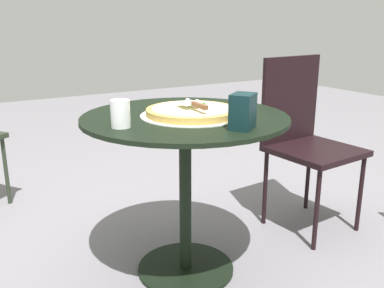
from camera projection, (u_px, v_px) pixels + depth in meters
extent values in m
plane|color=slate|center=(186.00, 270.00, 2.01)|extent=(10.00, 10.00, 0.00)
cylinder|color=black|center=(185.00, 117.00, 1.81)|extent=(0.87, 0.87, 0.02)
cylinder|color=black|center=(185.00, 197.00, 1.91)|extent=(0.05, 0.05, 0.70)
cylinder|color=black|center=(186.00, 268.00, 2.01)|extent=(0.44, 0.44, 0.02)
cylinder|color=silver|center=(192.00, 115.00, 1.80)|extent=(0.43, 0.43, 0.00)
cylinder|color=#C09645|center=(192.00, 112.00, 1.79)|extent=(0.38, 0.38, 0.03)
cylinder|color=beige|center=(192.00, 108.00, 1.79)|extent=(0.34, 0.34, 0.00)
sphere|color=white|center=(197.00, 102.00, 1.88)|extent=(0.02, 0.02, 0.02)
sphere|color=#33672D|center=(204.00, 105.00, 1.83)|extent=(0.01, 0.01, 0.01)
sphere|color=#276128|center=(204.00, 104.00, 1.84)|extent=(0.02, 0.02, 0.02)
sphere|color=silver|center=(188.00, 101.00, 1.92)|extent=(0.02, 0.02, 0.02)
sphere|color=#2A741C|center=(185.00, 104.00, 1.85)|extent=(0.01, 0.01, 0.01)
cube|color=silver|center=(188.00, 103.00, 1.79)|extent=(0.11, 0.09, 0.00)
cube|color=brown|center=(200.00, 105.00, 1.70)|extent=(0.11, 0.03, 0.02)
cylinder|color=silver|center=(120.00, 114.00, 1.59)|extent=(0.07, 0.07, 0.10)
cube|color=black|center=(243.00, 111.00, 1.56)|extent=(0.12, 0.13, 0.13)
cube|color=black|center=(315.00, 151.00, 2.31)|extent=(0.45, 0.45, 0.03)
cube|color=black|center=(290.00, 99.00, 2.39)|extent=(0.05, 0.42, 0.47)
cylinder|color=black|center=(360.00, 194.00, 2.33)|extent=(0.02, 0.02, 0.43)
cylinder|color=black|center=(317.00, 210.00, 2.13)|extent=(0.02, 0.02, 0.43)
cylinder|color=black|center=(308.00, 175.00, 2.61)|extent=(0.02, 0.02, 0.43)
cylinder|color=black|center=(265.00, 188.00, 2.41)|extent=(0.02, 0.02, 0.43)
cylinder|color=#262F21|center=(6.00, 171.00, 2.68)|extent=(0.02, 0.02, 0.43)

